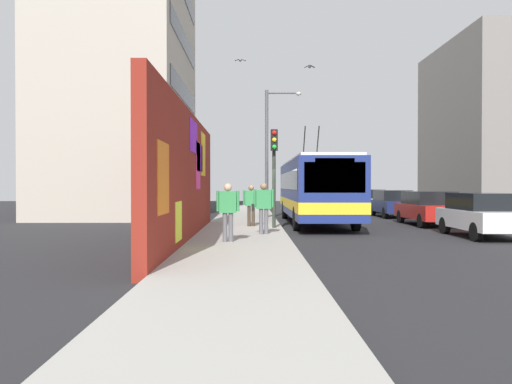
{
  "coord_description": "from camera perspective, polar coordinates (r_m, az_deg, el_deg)",
  "views": [
    {
      "loc": [
        -20.45,
        1.22,
        1.84
      ],
      "look_at": [
        -0.54,
        1.07,
        1.59
      ],
      "focal_mm": 35.31,
      "sensor_mm": 36.0,
      "label": 1
    }
  ],
  "objects": [
    {
      "name": "ground_plane",
      "position": [
        20.57,
        2.99,
        -4.42
      ],
      "size": [
        80.0,
        80.0,
        0.0
      ],
      "primitive_type": "plane",
      "color": "#232326"
    },
    {
      "name": "street_lamp",
      "position": [
        26.99,
        1.68,
        5.43
      ],
      "size": [
        0.44,
        1.93,
        6.8
      ],
      "color": "#4C4C51",
      "rests_on": "sidewalk_slab"
    },
    {
      "name": "city_bus",
      "position": [
        24.43,
        6.68,
        0.44
      ],
      "size": [
        11.81,
        2.69,
        4.87
      ],
      "color": "navy",
      "rests_on": "ground_plane"
    },
    {
      "name": "traffic_light",
      "position": [
        20.1,
        2.06,
        3.5
      ],
      "size": [
        0.49,
        0.28,
        3.95
      ],
      "color": "#2D382D",
      "rests_on": "sidewalk_slab"
    },
    {
      "name": "building_far_right",
      "position": [
        41.28,
        25.96,
        6.61
      ],
      "size": [
        11.96,
        8.27,
        12.27
      ],
      "color": "gray",
      "rests_on": "ground_plane"
    },
    {
      "name": "parked_car_navy",
      "position": [
        30.54,
        15.19,
        -1.2
      ],
      "size": [
        4.35,
        1.84,
        1.58
      ],
      "color": "navy",
      "rests_on": "ground_plane"
    },
    {
      "name": "building_far_left",
      "position": [
        33.17,
        -14.8,
        14.45
      ],
      "size": [
        12.46,
        7.52,
        19.46
      ],
      "color": "#B2A899",
      "rests_on": "ground_plane"
    },
    {
      "name": "pedestrian_midblock",
      "position": [
        21.0,
        -0.56,
        -1.13
      ],
      "size": [
        0.23,
        0.69,
        1.72
      ],
      "color": "#3F3326",
      "rests_on": "sidewalk_slab"
    },
    {
      "name": "flying_pigeons",
      "position": [
        24.61,
        1.59,
        16.47
      ],
      "size": [
        6.65,
        4.13,
        1.64
      ],
      "color": "#47474C"
    },
    {
      "name": "parked_car_silver",
      "position": [
        36.06,
        12.76,
        -0.9
      ],
      "size": [
        4.52,
        1.76,
        1.58
      ],
      "color": "#B7B7BC",
      "rests_on": "ground_plane"
    },
    {
      "name": "sidewalk_slab",
      "position": [
        20.53,
        -1.49,
        -4.22
      ],
      "size": [
        48.0,
        3.2,
        0.15
      ],
      "primitive_type": "cube",
      "color": "#9E9B93",
      "rests_on": "ground_plane"
    },
    {
      "name": "parked_car_red",
      "position": [
        24.75,
        18.98,
        -1.65
      ],
      "size": [
        4.65,
        1.95,
        1.58
      ],
      "color": "#B21E19",
      "rests_on": "ground_plane"
    },
    {
      "name": "pedestrian_at_curb",
      "position": [
        17.58,
        0.85,
        -1.34
      ],
      "size": [
        0.24,
        0.78,
        1.79
      ],
      "color": "#595960",
      "rests_on": "sidewalk_slab"
    },
    {
      "name": "graffiti_wall",
      "position": [
        16.72,
        -7.74,
        1.68
      ],
      "size": [
        14.25,
        0.32,
        4.24
      ],
      "color": "maroon",
      "rests_on": "ground_plane"
    },
    {
      "name": "parked_car_white",
      "position": [
        19.69,
        24.27,
        -2.29
      ],
      "size": [
        4.1,
        1.9,
        1.58
      ],
      "color": "white",
      "rests_on": "ground_plane"
    },
    {
      "name": "pedestrian_near_wall",
      "position": [
        15.2,
        -3.21,
        -1.72
      ],
      "size": [
        0.24,
        0.7,
        1.76
      ],
      "color": "#595960",
      "rests_on": "sidewalk_slab"
    }
  ]
}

